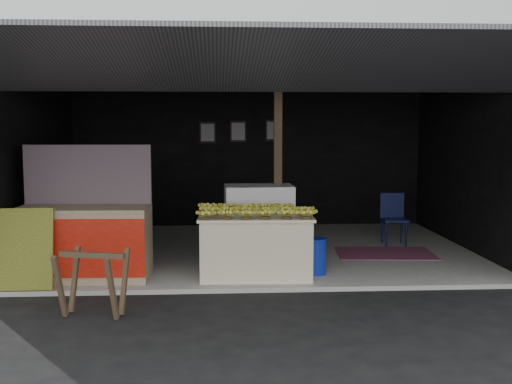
{
  "coord_description": "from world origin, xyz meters",
  "views": [
    {
      "loc": [
        -0.62,
        -7.77,
        2.12
      ],
      "look_at": [
        -0.06,
        1.49,
        1.1
      ],
      "focal_mm": 45.0,
      "sensor_mm": 36.0,
      "label": 1
    }
  ],
  "objects": [
    {
      "name": "neighbor_stall",
      "position": [
        -2.37,
        0.64,
        0.58
      ],
      "size": [
        1.72,
        0.82,
        1.75
      ],
      "rotation": [
        0.0,
        0.0,
        -0.03
      ],
      "color": "#998466",
      "rests_on": "concrete_slab"
    },
    {
      "name": "plastic_chair",
      "position": [
        2.34,
        2.76,
        0.57
      ],
      "size": [
        0.42,
        0.42,
        0.86
      ],
      "rotation": [
        0.0,
        0.0,
        -0.03
      ],
      "color": "black",
      "rests_on": "concrete_slab"
    },
    {
      "name": "water_barrel",
      "position": [
        0.69,
        0.71,
        0.29
      ],
      "size": [
        0.31,
        0.31,
        0.46
      ],
      "primitive_type": "cylinder",
      "color": "#0D2199",
      "rests_on": "concrete_slab"
    },
    {
      "name": "concrete_slab",
      "position": [
        0.0,
        2.5,
        0.03
      ],
      "size": [
        7.0,
        5.0,
        0.06
      ],
      "primitive_type": "cube",
      "color": "gray",
      "rests_on": "ground"
    },
    {
      "name": "white_crate",
      "position": [
        -0.0,
        1.71,
        0.62
      ],
      "size": [
        1.03,
        0.72,
        1.12
      ],
      "rotation": [
        0.0,
        0.0,
        0.03
      ],
      "color": "white",
      "rests_on": "concrete_slab"
    },
    {
      "name": "picture_frames",
      "position": [
        -0.17,
        4.89,
        1.93
      ],
      "size": [
        1.62,
        0.04,
        0.46
      ],
      "color": "black",
      "rests_on": "shophouse"
    },
    {
      "name": "magenta_rug",
      "position": [
        2.0,
        1.98,
        0.07
      ],
      "size": [
        1.57,
        1.11,
        0.01
      ],
      "primitive_type": "cube",
      "rotation": [
        0.0,
        0.0,
        -0.07
      ],
      "color": "maroon",
      "rests_on": "concrete_slab"
    },
    {
      "name": "banana_pile",
      "position": [
        -0.11,
        0.62,
        0.97
      ],
      "size": [
        1.42,
        0.88,
        0.16
      ],
      "primitive_type": null,
      "rotation": [
        0.0,
        0.0,
        -0.04
      ],
      "color": "gold",
      "rests_on": "banana_table"
    },
    {
      "name": "ground",
      "position": [
        0.0,
        0.0,
        0.0
      ],
      "size": [
        80.0,
        80.0,
        0.0
      ],
      "primitive_type": "plane",
      "color": "black",
      "rests_on": "ground"
    },
    {
      "name": "sawhorse",
      "position": [
        -1.98,
        -0.87,
        0.45
      ],
      "size": [
        0.77,
        0.76,
        0.72
      ],
      "rotation": [
        0.0,
        0.0,
        -0.24
      ],
      "color": "#4F3C27",
      "rests_on": "ground"
    },
    {
      "name": "banana_table",
      "position": [
        -0.11,
        0.62,
        0.48
      ],
      "size": [
        1.54,
        0.98,
        0.83
      ],
      "rotation": [
        0.0,
        0.0,
        -0.04
      ],
      "color": "silver",
      "rests_on": "concrete_slab"
    },
    {
      "name": "shophouse",
      "position": [
        0.0,
        2.82,
        2.1
      ],
      "size": [
        7.4,
        7.29,
        3.02
      ],
      "color": "black",
      "rests_on": "ground"
    },
    {
      "name": "green_signboard",
      "position": [
        -2.98,
        0.13,
        0.56
      ],
      "size": [
        0.67,
        0.23,
        1.0
      ],
      "primitive_type": "cube",
      "rotation": [
        -0.18,
        0.0,
        0.0
      ],
      "color": "black",
      "rests_on": "concrete_slab"
    }
  ]
}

